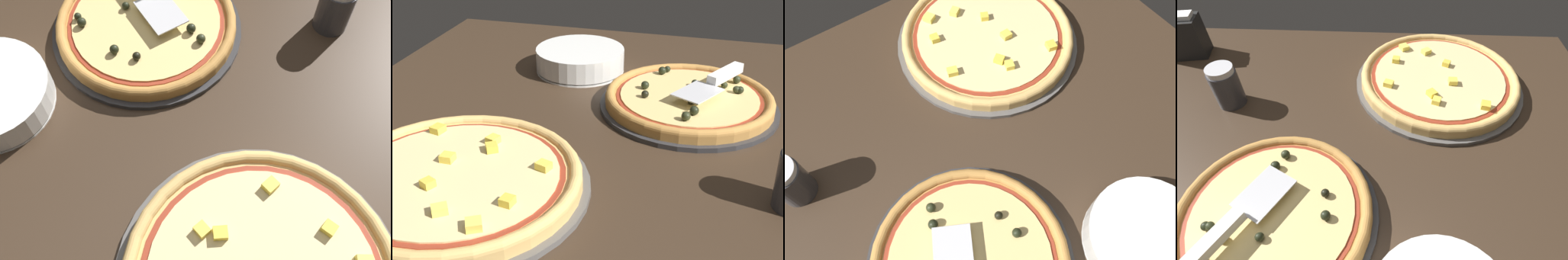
{
  "view_description": "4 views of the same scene",
  "coord_description": "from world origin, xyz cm",
  "views": [
    {
      "loc": [
        42.51,
        28.2,
        69.01
      ],
      "look_at": [
        10.75,
        10.27,
        3.0
      ],
      "focal_mm": 42.0,
      "sensor_mm": 36.0,
      "label": 1
    },
    {
      "loc": [
        -11.88,
        93.95,
        49.58
      ],
      "look_at": [
        10.75,
        10.27,
        3.0
      ],
      "focal_mm": 50.0,
      "sensor_mm": 36.0,
      "label": 2
    },
    {
      "loc": [
        -10.51,
        -19.78,
        70.46
      ],
      "look_at": [
        10.75,
        10.27,
        3.0
      ],
      "focal_mm": 35.0,
      "sensor_mm": 36.0,
      "label": 3
    },
    {
      "loc": [
        12.97,
        -34.11,
        51.05
      ],
      "look_at": [
        10.75,
        10.27,
        3.0
      ],
      "focal_mm": 28.0,
      "sensor_mm": 36.0,
      "label": 4
    }
  ],
  "objects": [
    {
      "name": "pizza_pan_front",
      "position": [
        -5.42,
        -9.65,
        0.5
      ],
      "size": [
        36.64,
        36.64,
        1.0
      ],
      "primitive_type": "cylinder",
      "color": "#2D2D30",
      "rests_on": "ground_plane"
    },
    {
      "name": "parmesan_shaker",
      "position": [
        -24.52,
        20.74,
        5.11
      ],
      "size": [
        6.65,
        6.65,
        10.42
      ],
      "color": "#333338",
      "rests_on": "ground_plane"
    },
    {
      "name": "pizza_front",
      "position": [
        -5.43,
        -9.66,
        2.36
      ],
      "size": [
        34.44,
        34.44,
        3.89
      ],
      "color": "#B77F3D",
      "rests_on": "pizza_pan_front"
    },
    {
      "name": "ground_plane",
      "position": [
        0.0,
        0.0,
        -1.8
      ],
      "size": [
        135.28,
        112.69,
        3.6
      ],
      "primitive_type": "cube",
      "color": "#38281C"
    }
  ]
}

